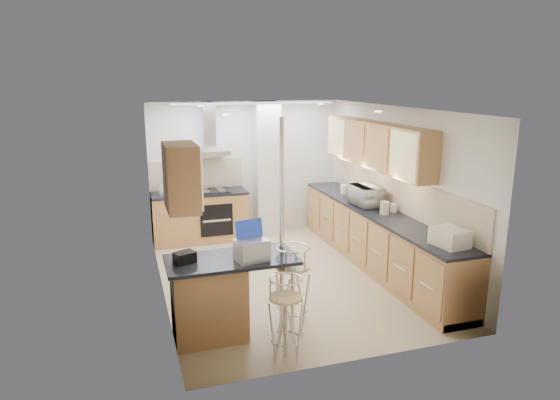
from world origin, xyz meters
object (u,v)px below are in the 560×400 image
object	(u,v)px
laptop	(252,250)
bread_bin	(450,237)
microwave	(366,196)
bar_stool_end	(293,287)
bar_stool_near	(286,317)

from	to	relation	value
laptop	bread_bin	xyz separation A→B (m)	(2.44, -0.20, -0.03)
laptop	bread_bin	size ratio (longest dim) A/B	0.84
microwave	bar_stool_end	bearing A→B (deg)	131.93
laptop	bread_bin	bearing A→B (deg)	-16.99
microwave	bar_stool_near	world-z (taller)	microwave
microwave	bar_stool_near	size ratio (longest dim) A/B	0.64
microwave	laptop	distance (m)	3.05
bar_stool_near	bread_bin	world-z (taller)	bread_bin
laptop	bar_stool_end	world-z (taller)	laptop
bar_stool_end	bread_bin	xyz separation A→B (m)	(1.93, -0.27, 0.51)
bar_stool_near	bar_stool_end	bearing A→B (deg)	59.19
bar_stool_end	bread_bin	bearing A→B (deg)	-90.44
laptop	bar_stool_near	distance (m)	0.82
laptop	bread_bin	world-z (taller)	laptop
microwave	bar_stool_end	distance (m)	2.68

